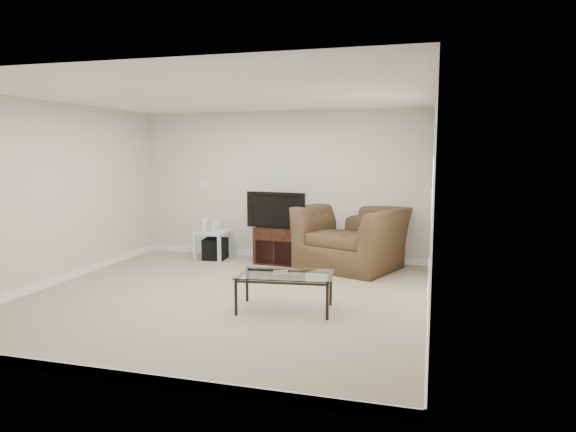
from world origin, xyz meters
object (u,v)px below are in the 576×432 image
(subwoofer, at_px, (215,249))
(recliner, at_px, (351,227))
(side_table, at_px, (213,245))
(television, at_px, (278,209))
(coffee_table, at_px, (285,292))
(tv_stand, at_px, (279,245))

(subwoofer, height_order, recliner, recliner)
(subwoofer, relative_size, recliner, 0.25)
(side_table, xyz_separation_m, subwoofer, (0.03, 0.02, -0.07))
(side_table, distance_m, subwoofer, 0.08)
(television, distance_m, recliner, 1.21)
(recliner, xyz_separation_m, coffee_table, (-0.41, -2.39, -0.43))
(tv_stand, relative_size, television, 0.77)
(television, relative_size, coffee_table, 0.85)
(subwoofer, bearing_deg, coffee_table, -51.43)
(television, distance_m, subwoofer, 1.35)
(side_table, height_order, recliner, recliner)
(television, bearing_deg, coffee_table, -64.23)
(coffee_table, bearing_deg, recliner, 80.39)
(television, bearing_deg, side_table, -174.01)
(tv_stand, distance_m, recliner, 1.24)
(television, height_order, recliner, recliner)
(subwoofer, bearing_deg, side_table, -148.98)
(tv_stand, xyz_separation_m, recliner, (1.19, 0.00, 0.35))
(side_table, bearing_deg, subwoofer, 31.02)
(coffee_table, bearing_deg, subwoofer, 128.57)
(television, height_order, subwoofer, television)
(side_table, relative_size, coffee_table, 0.46)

